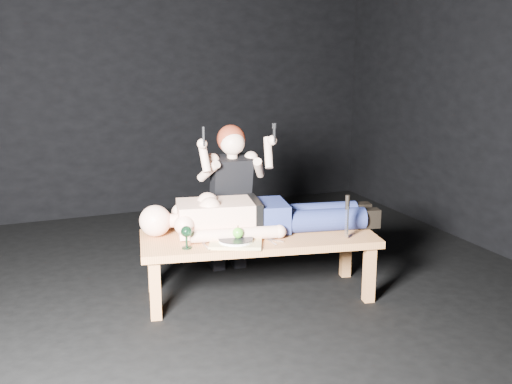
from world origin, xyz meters
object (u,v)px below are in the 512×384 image
carving_knife (347,217)px  serving_tray (236,243)px  kneeling_woman (229,196)px  goblet (186,237)px  lying_man (263,212)px  table (259,266)px

carving_knife → serving_tray: bearing=178.7°
kneeling_woman → goblet: kneeling_woman is taller
goblet → carving_knife: bearing=-10.5°
lying_man → serving_tray: size_ratio=5.04×
kneeling_woman → goblet: (-0.52, -0.67, -0.07)m
table → lying_man: bearing=64.1°
goblet → carving_knife: 1.10m
table → carving_knife: carving_knife is taller
goblet → carving_knife: (1.08, -0.20, 0.08)m
table → lying_man: size_ratio=0.94×
lying_man → carving_knife: 0.60m
table → goblet: size_ratio=10.67×
table → goblet: bearing=-160.3°
goblet → lying_man: bearing=16.7°
lying_man → carving_knife: size_ratio=5.66×
kneeling_woman → carving_knife: (0.55, -0.86, 0.00)m
table → carving_knife: (0.53, -0.29, 0.38)m
kneeling_woman → goblet: bearing=-124.0°
table → kneeling_woman: kneeling_woman is taller
lying_man → carving_knife: bearing=-28.9°
lying_man → serving_tray: (-0.29, -0.22, -0.13)m
carving_knife → lying_man: bearing=151.1°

